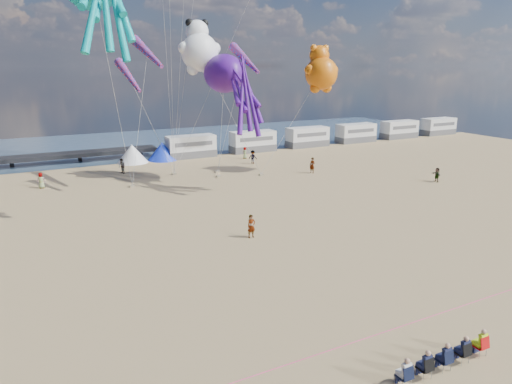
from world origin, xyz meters
name	(u,v)px	position (x,y,z in m)	size (l,w,h in m)	color
ground	(326,287)	(0.00, 0.00, 0.00)	(120.00, 120.00, 0.00)	tan
water	(125,144)	(0.00, 55.00, 0.02)	(120.00, 120.00, 0.00)	#334961
motorhome_0	(191,146)	(6.00, 40.00, 1.50)	(6.60, 2.50, 3.00)	silver
motorhome_1	(253,141)	(15.50, 40.00, 1.50)	(6.60, 2.50, 3.00)	silver
motorhome_2	(307,137)	(25.00, 40.00, 1.50)	(6.60, 2.50, 3.00)	silver
motorhome_3	(356,133)	(34.50, 40.00, 1.50)	(6.60, 2.50, 3.00)	silver
motorhome_4	(399,129)	(44.00, 40.00, 1.50)	(6.60, 2.50, 3.00)	silver
motorhome_5	(438,126)	(53.50, 40.00, 1.50)	(6.60, 2.50, 3.00)	silver
tent_white	(132,154)	(-2.00, 40.00, 1.20)	(4.00, 4.00, 2.40)	white
tent_blue	(163,151)	(2.00, 40.00, 1.20)	(4.00, 4.00, 2.40)	#1933CC
spectator_row	(444,356)	(0.03, -8.18, 0.65)	(6.10, 0.90, 1.30)	black
cooler_navy	(474,348)	(2.31, -7.92, 0.15)	(0.38, 0.28, 0.30)	#141B41
rope_line	(388,331)	(0.00, -5.00, 0.02)	(0.03, 0.03, 34.00)	#F2338C
standing_person	(251,226)	(-0.27, 8.93, 0.87)	(0.64, 0.42, 1.75)	tan
beachgoer_0	(41,180)	(-13.22, 31.25, 0.82)	(0.60, 0.39, 1.65)	#7F6659
beachgoer_1	(122,166)	(-4.50, 34.17, 0.89)	(0.87, 0.56, 1.78)	#7F6659
beachgoer_2	(253,157)	(11.66, 32.36, 0.86)	(0.84, 0.65, 1.72)	#7F6659
beachgoer_4	(437,175)	(25.08, 14.70, 0.78)	(0.91, 0.38, 1.56)	#7F6659
beachgoer_5	(312,165)	(15.41, 24.36, 0.93)	(1.72, 0.55, 1.86)	#7F6659
beachgoer_6	(245,153)	(12.17, 35.77, 0.79)	(0.58, 0.38, 1.59)	#7F6659
sandbag_a	(132,186)	(-4.82, 27.47, 0.11)	(0.50, 0.35, 0.22)	gray
sandbag_b	(219,176)	(4.87, 27.51, 0.11)	(0.50, 0.35, 0.22)	gray
sandbag_c	(261,174)	(9.52, 26.01, 0.11)	(0.50, 0.35, 0.22)	gray
sandbag_d	(217,172)	(5.56, 29.65, 0.11)	(0.50, 0.35, 0.22)	gray
sandbag_e	(174,174)	(0.75, 31.03, 0.11)	(0.50, 0.35, 0.22)	gray
kite_octopus_purple	(224,74)	(5.09, 25.90, 11.37)	(3.85, 8.99, 10.27)	#4A1386
kite_panda	(200,52)	(3.28, 28.09, 13.51)	(4.76, 4.48, 6.73)	white
kite_teddy_orange	(321,73)	(16.45, 24.69, 11.32)	(4.43, 4.17, 6.26)	orange
windsock_left	(147,52)	(-2.18, 28.43, 13.45)	(1.10, 7.98, 7.98)	red
windsock_mid	(245,59)	(7.04, 24.97, 12.85)	(1.00, 6.16, 6.16)	red
windsock_right	(129,76)	(-4.54, 26.75, 11.21)	(0.90, 5.63, 5.63)	red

